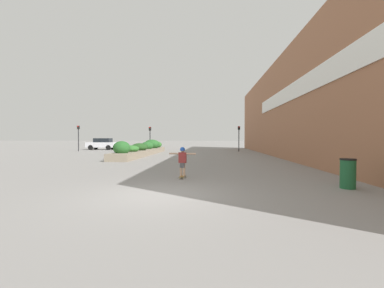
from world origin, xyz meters
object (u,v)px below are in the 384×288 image
Objects in this scene: traffic_light_left at (150,135)px; car_center_left at (102,144)px; skateboard at (183,177)px; skateboarder at (183,158)px; traffic_light_right at (239,134)px; trash_bin at (348,174)px; traffic_light_far_left at (78,134)px; car_leftmost at (305,145)px.

car_center_left is at bearing 151.68° from traffic_light_left.
skateboard is 0.49× the size of skateboarder.
skateboard is 0.20× the size of traffic_light_left.
traffic_light_right is at bearing -100.91° from car_center_left.
car_center_left is (-20.57, 27.56, 0.36)m from trash_bin.
traffic_light_right reaches higher than traffic_light_left.
traffic_light_right is (11.33, 0.65, 0.05)m from traffic_light_left.
traffic_light_far_left is at bearing 132.95° from skateboarder.
skateboarder reaches higher than skateboard.
trash_bin is 0.33× the size of traffic_light_left.
car_leftmost is 1.02× the size of car_center_left.
car_center_left is (-14.62, 25.71, 0.02)m from skateboarder.
trash_bin is 23.88m from traffic_light_right.
skateboard is 0.19× the size of traffic_light_far_left.
trash_bin is 0.31× the size of traffic_light_far_left.
traffic_light_right is (4.90, 21.95, 2.15)m from skateboard.
car_center_left is at bearing 169.09° from traffic_light_right.
skateboarder is at bearing -83.70° from skateboard.
traffic_light_right is at bearing 83.71° from skateboard.
skateboard is at bearing -28.57° from car_leftmost.
traffic_light_far_left reaches higher than skateboarder.
traffic_light_far_left is (-16.06, 21.59, 1.43)m from skateboarder.
trash_bin is at bearing -143.27° from car_center_left.
skateboarder is 26.95m from traffic_light_far_left.
traffic_light_far_left is at bearing 178.28° from traffic_light_left.
skateboarder is 0.38× the size of traffic_light_far_left.
car_center_left reaches higher than skateboard.
traffic_light_far_left is (-31.44, -6.65, 1.54)m from car_leftmost.
trash_bin is (5.94, -1.85, 0.45)m from skateboard.
traffic_light_right is (-1.04, 23.80, 1.70)m from trash_bin.
skateboarder is (0.00, -0.00, 0.79)m from skateboard.
car_leftmost reaches higher than trash_bin.
traffic_light_far_left reaches higher than skateboard.
traffic_light_left reaches higher than car_center_left.
traffic_light_right reaches higher than car_center_left.
skateboarder is 0.39× the size of traffic_light_right.
skateboard is 6.24m from trash_bin.
traffic_light_far_left is (-16.06, 21.59, 2.22)m from skateboard.
car_center_left is at bearing 125.93° from skateboard.
skateboard is 22.59m from traffic_light_right.
car_leftmost is at bearing 72.59° from trash_bin.
traffic_light_right is at bearing -59.02° from car_leftmost.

